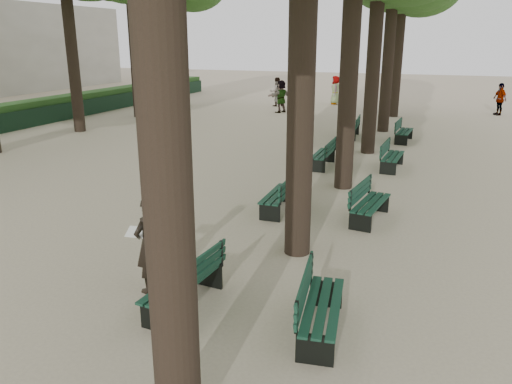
% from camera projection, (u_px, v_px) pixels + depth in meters
% --- Properties ---
extents(ground, '(120.00, 120.00, 0.00)m').
position_uv_depth(ground, '(157.00, 310.00, 8.08)').
color(ground, tan).
rests_on(ground, ground).
extents(bench_left_0, '(0.73, 1.84, 0.92)m').
position_uv_depth(bench_left_0, '(184.00, 292.00, 8.10)').
color(bench_left_0, black).
rests_on(bench_left_0, ground).
extents(bench_left_1, '(0.60, 1.81, 0.92)m').
position_uv_depth(bench_left_1, '(279.00, 201.00, 12.64)').
color(bench_left_1, black).
rests_on(bench_left_1, ground).
extents(bench_left_2, '(0.58, 1.80, 0.92)m').
position_uv_depth(bench_left_2, '(323.00, 159.00, 17.04)').
color(bench_left_2, black).
rests_on(bench_left_2, ground).
extents(bench_left_3, '(0.69, 1.83, 0.92)m').
position_uv_depth(bench_left_3, '(351.00, 131.00, 22.13)').
color(bench_left_3, black).
rests_on(bench_left_3, ground).
extents(bench_right_0, '(0.79, 1.86, 0.92)m').
position_uv_depth(bench_right_0, '(321.00, 316.00, 7.38)').
color(bench_right_0, black).
rests_on(bench_right_0, ground).
extents(bench_right_1, '(0.81, 1.86, 0.92)m').
position_uv_depth(bench_right_1, '(370.00, 210.00, 11.98)').
color(bench_right_1, black).
rests_on(bench_right_1, ground).
extents(bench_right_2, '(0.68, 1.83, 0.92)m').
position_uv_depth(bench_right_2, '(392.00, 161.00, 16.73)').
color(bench_right_2, black).
rests_on(bench_right_2, ground).
extents(bench_right_3, '(0.69, 1.83, 0.92)m').
position_uv_depth(bench_right_3, '(404.00, 135.00, 21.18)').
color(bench_right_3, black).
rests_on(bench_right_3, ground).
extents(man_with_map, '(0.70, 0.76, 1.72)m').
position_uv_depth(man_with_map, '(150.00, 244.00, 8.48)').
color(man_with_map, black).
rests_on(man_with_map, ground).
extents(pedestrian_e, '(1.12, 1.74, 1.89)m').
position_uv_depth(pedestrian_e, '(281.00, 96.00, 29.48)').
color(pedestrian_e, '#262628').
rests_on(pedestrian_e, ground).
extents(pedestrian_a, '(0.95, 0.79, 1.83)m').
position_uv_depth(pedestrian_a, '(277.00, 92.00, 32.27)').
color(pedestrian_a, '#262628').
rests_on(pedestrian_a, ground).
extents(pedestrian_c, '(0.85, 1.10, 1.82)m').
position_uv_depth(pedestrian_c, '(500.00, 99.00, 28.45)').
color(pedestrian_c, '#262628').
rests_on(pedestrian_c, ground).
extents(pedestrian_b, '(0.33, 1.04, 1.61)m').
position_uv_depth(pedestrian_b, '(372.00, 97.00, 30.19)').
color(pedestrian_b, '#262628').
rests_on(pedestrian_b, ground).
extents(pedestrian_d, '(0.61, 0.98, 1.86)m').
position_uv_depth(pedestrian_d, '(335.00, 90.00, 33.21)').
color(pedestrian_d, '#262628').
rests_on(pedestrian_d, ground).
extents(building_far, '(12.00, 16.00, 7.00)m').
position_uv_depth(building_far, '(10.00, 47.00, 44.86)').
color(building_far, '#B7B2A3').
rests_on(building_far, ground).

